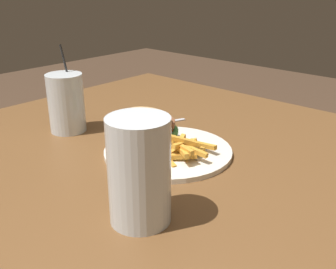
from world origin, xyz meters
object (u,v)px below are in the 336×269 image
meal_plate_near (160,138)px  spoon (133,125)px  juice_glass (66,105)px  beer_glass (139,173)px

meal_plate_near → spoon: size_ratio=1.55×
juice_glass → spoon: 0.16m
beer_glass → spoon: (0.29, -0.25, -0.07)m
beer_glass → spoon: bearing=-41.6°
beer_glass → spoon: size_ratio=0.95×
meal_plate_near → juice_glass: juice_glass is taller
beer_glass → meal_plate_near: bearing=-53.3°
meal_plate_near → beer_glass: 0.25m
meal_plate_near → juice_glass: size_ratio=1.33×
meal_plate_near → juice_glass: bearing=13.9°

